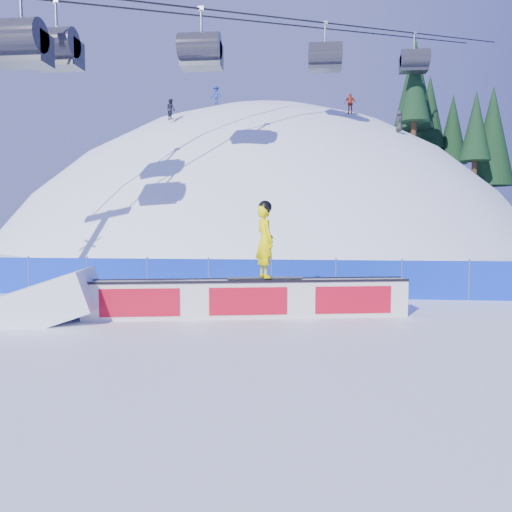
{
  "coord_description": "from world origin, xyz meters",
  "views": [
    {
      "loc": [
        3.96,
        -11.04,
        2.48
      ],
      "look_at": [
        2.63,
        3.23,
        1.4
      ],
      "focal_mm": 35.0,
      "sensor_mm": 36.0,
      "label": 1
    }
  ],
  "objects": [
    {
      "name": "ground",
      "position": [
        0.0,
        0.0,
        0.0
      ],
      "size": [
        160.0,
        160.0,
        0.0
      ],
      "primitive_type": "plane",
      "color": "white",
      "rests_on": "ground"
    },
    {
      "name": "snow_hill",
      "position": [
        0.0,
        42.0,
        -18.0
      ],
      "size": [
        64.0,
        64.0,
        64.0
      ],
      "color": "white",
      "rests_on": "ground"
    },
    {
      "name": "treeline",
      "position": [
        24.06,
        40.44,
        9.07
      ],
      "size": [
        20.81,
        12.64,
        19.28
      ],
      "color": "#372316",
      "rests_on": "ground"
    },
    {
      "name": "safety_fence",
      "position": [
        0.0,
        4.5,
        0.6
      ],
      "size": [
        22.05,
        0.05,
        1.3
      ],
      "color": "#0B2DC0",
      "rests_on": "ground"
    },
    {
      "name": "chairlift",
      "position": [
        4.74,
        27.49,
        16.89
      ],
      "size": [
        40.8,
        41.7,
        22.0
      ],
      "color": "gray",
      "rests_on": "ground"
    },
    {
      "name": "rail_box",
      "position": [
        2.6,
        1.26,
        0.48
      ],
      "size": [
        8.06,
        1.95,
        0.97
      ],
      "rotation": [
        0.0,
        0.0,
        0.17
      ],
      "color": "silver",
      "rests_on": "ground"
    },
    {
      "name": "snow_ramp",
      "position": [
        -2.38,
        0.39,
        0.0
      ],
      "size": [
        3.08,
        2.22,
        1.76
      ],
      "primitive_type": null,
      "rotation": [
        0.0,
        -0.31,
        0.17
      ],
      "color": "white",
      "rests_on": "ground"
    },
    {
      "name": "snowboarder",
      "position": [
        3.03,
        1.33,
        1.93
      ],
      "size": [
        1.9,
        0.79,
        1.96
      ],
      "rotation": [
        0.0,
        0.0,
        2.05
      ],
      "color": "black",
      "rests_on": "rail_box"
    },
    {
      "name": "distant_skiers",
      "position": [
        1.02,
        31.77,
        12.02
      ],
      "size": [
        19.07,
        7.65,
        5.25
      ],
      "color": "black",
      "rests_on": "ground"
    }
  ]
}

